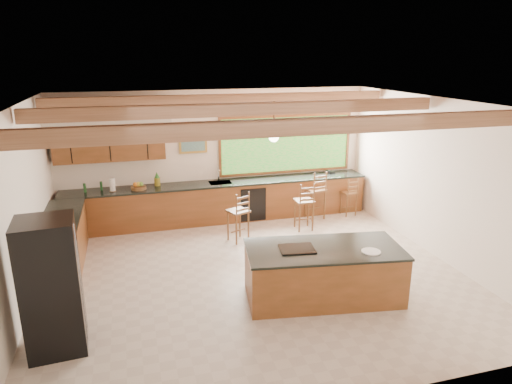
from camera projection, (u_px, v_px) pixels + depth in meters
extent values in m
plane|color=beige|center=(254.00, 275.00, 8.08)|extent=(7.20, 7.20, 0.00)
cube|color=white|center=(217.00, 155.00, 10.64)|extent=(7.20, 0.04, 3.00)
cube|color=white|center=(339.00, 284.00, 4.65)|extent=(7.20, 0.04, 3.00)
cube|color=white|center=(19.00, 214.00, 6.71)|extent=(0.04, 6.50, 3.00)
cube|color=white|center=(438.00, 179.00, 8.58)|extent=(0.04, 6.50, 3.00)
cube|color=#AB7255|center=(254.00, 104.00, 7.21)|extent=(7.20, 6.50, 0.04)
cube|color=#A37551|center=(288.00, 127.00, 5.77)|extent=(7.10, 0.15, 0.22)
cube|color=#A37551|center=(246.00, 109.00, 7.71)|extent=(7.10, 0.15, 0.22)
cube|color=#A37551|center=(224.00, 99.00, 9.37)|extent=(7.10, 0.15, 0.22)
cube|color=brown|center=(110.00, 145.00, 9.73)|extent=(2.30, 0.35, 0.70)
cube|color=beige|center=(107.00, 117.00, 9.50)|extent=(2.60, 0.50, 0.48)
cylinder|color=#FFEABF|center=(73.00, 129.00, 9.38)|extent=(0.10, 0.10, 0.01)
cylinder|color=#FFEABF|center=(142.00, 126.00, 9.75)|extent=(0.10, 0.10, 0.01)
cube|color=#74B03E|center=(286.00, 144.00, 11.00)|extent=(3.20, 0.04, 1.30)
cube|color=#B88D38|center=(193.00, 141.00, 10.36)|extent=(0.64, 0.03, 0.54)
cube|color=#42775A|center=(193.00, 142.00, 10.35)|extent=(0.54, 0.01, 0.44)
cube|color=brown|center=(221.00, 202.00, 10.63)|extent=(7.00, 0.65, 0.88)
cube|color=black|center=(220.00, 183.00, 10.50)|extent=(7.04, 0.69, 0.04)
cube|color=brown|center=(63.00, 243.00, 8.35)|extent=(0.65, 2.35, 0.88)
cube|color=black|center=(60.00, 219.00, 8.21)|extent=(0.69, 2.39, 0.04)
cube|color=black|center=(253.00, 205.00, 10.51)|extent=(0.60, 0.02, 0.78)
cube|color=silver|center=(220.00, 183.00, 10.49)|extent=(0.50, 0.38, 0.03)
cylinder|color=silver|center=(218.00, 174.00, 10.63)|extent=(0.03, 0.03, 0.30)
cylinder|color=silver|center=(219.00, 170.00, 10.50)|extent=(0.03, 0.20, 0.03)
cylinder|color=white|center=(112.00, 185.00, 9.78)|extent=(0.12, 0.12, 0.29)
cylinder|color=#1B451E|center=(85.00, 188.00, 9.72)|extent=(0.06, 0.06, 0.20)
cylinder|color=#1B451E|center=(101.00, 186.00, 9.88)|extent=(0.05, 0.05, 0.19)
cube|color=black|center=(331.00, 172.00, 11.29)|extent=(0.22, 0.20, 0.08)
cube|color=brown|center=(323.00, 274.00, 7.25)|extent=(2.54, 1.45, 0.81)
cube|color=black|center=(324.00, 249.00, 7.12)|extent=(2.58, 1.50, 0.04)
cube|color=black|center=(297.00, 249.00, 7.06)|extent=(0.59, 0.50, 0.02)
cylinder|color=white|center=(371.00, 252.00, 6.97)|extent=(0.30, 0.30, 0.01)
cube|color=black|center=(52.00, 286.00, 5.82)|extent=(0.75, 0.73, 1.81)
cube|color=silver|center=(81.00, 283.00, 5.92)|extent=(0.02, 0.05, 1.66)
cube|color=brown|center=(238.00, 211.00, 9.39)|extent=(0.50, 0.50, 0.04)
cylinder|color=brown|center=(233.00, 230.00, 9.30)|extent=(0.04, 0.04, 0.63)
cylinder|color=brown|center=(247.00, 228.00, 9.38)|extent=(0.04, 0.04, 0.63)
cylinder|color=brown|center=(229.00, 225.00, 9.59)|extent=(0.04, 0.04, 0.63)
cylinder|color=brown|center=(243.00, 223.00, 9.66)|extent=(0.04, 0.04, 0.63)
cube|color=brown|center=(304.00, 201.00, 10.02)|extent=(0.40, 0.40, 0.04)
cylinder|color=brown|center=(300.00, 218.00, 9.94)|extent=(0.04, 0.04, 0.64)
cylinder|color=brown|center=(313.00, 217.00, 10.02)|extent=(0.04, 0.04, 0.64)
cylinder|color=brown|center=(295.00, 214.00, 10.22)|extent=(0.04, 0.04, 0.64)
cylinder|color=brown|center=(308.00, 213.00, 10.30)|extent=(0.04, 0.04, 0.64)
cube|color=brown|center=(315.00, 190.00, 10.69)|extent=(0.49, 0.49, 0.04)
cylinder|color=brown|center=(311.00, 207.00, 10.60)|extent=(0.04, 0.04, 0.68)
cylinder|color=brown|center=(324.00, 206.00, 10.69)|extent=(0.04, 0.04, 0.68)
cylinder|color=brown|center=(306.00, 203.00, 10.91)|extent=(0.04, 0.04, 0.68)
cylinder|color=brown|center=(318.00, 202.00, 10.99)|extent=(0.04, 0.04, 0.68)
cube|color=brown|center=(349.00, 192.00, 10.96)|extent=(0.37, 0.37, 0.04)
cylinder|color=brown|center=(346.00, 206.00, 10.89)|extent=(0.03, 0.03, 0.55)
cylinder|color=brown|center=(356.00, 205.00, 10.96)|extent=(0.03, 0.03, 0.55)
cylinder|color=brown|center=(341.00, 203.00, 11.13)|extent=(0.03, 0.03, 0.55)
cylinder|color=brown|center=(351.00, 202.00, 11.20)|extent=(0.03, 0.03, 0.55)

